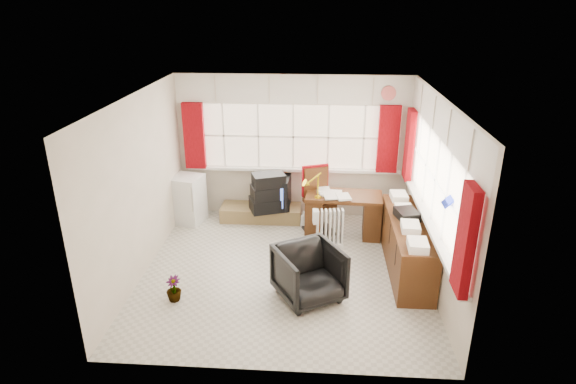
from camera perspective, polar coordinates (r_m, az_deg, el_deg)
name	(u,v)px	position (r m, az deg, el deg)	size (l,w,h in m)	color
ground	(285,271)	(7.02, -0.36, -9.34)	(4.00, 4.00, 0.00)	beige
room_walls	(285,173)	(6.37, -0.39, 2.25)	(4.00, 4.00, 4.00)	beige
window_back	(293,165)	(8.39, 0.60, 3.17)	(3.70, 0.12, 3.60)	#FAE4C6
window_right	(429,215)	(6.73, 16.37, -2.67)	(0.12, 3.70, 3.60)	#FAE4C6
curtains	(351,156)	(7.26, 7.47, 4.20)	(3.83, 3.83, 1.15)	maroon
overhead_cabinets	(357,103)	(7.12, 8.21, 10.42)	(3.98, 3.98, 0.48)	silver
desk	(343,212)	(7.94, 6.57, -2.39)	(1.26, 0.68, 0.74)	#502E12
desk_lamp	(318,180)	(7.56, 3.59, 1.40)	(0.18, 0.16, 0.43)	#E1BF09
task_chair	(317,197)	(8.00, 3.45, -0.56)	(0.60, 0.62, 1.11)	black
office_chair	(309,274)	(6.29, 2.51, -9.63)	(0.77, 0.79, 0.72)	black
radiator	(330,232)	(7.56, 4.95, -4.76)	(0.45, 0.22, 0.64)	white
credenza	(407,244)	(7.11, 13.88, -6.02)	(0.50, 2.00, 0.85)	#502E12
file_tray	(407,214)	(7.03, 13.91, -2.56)	(0.28, 0.36, 0.12)	black
tv_bench	(261,213)	(8.53, -3.21, -2.46)	(1.40, 0.50, 0.25)	olive
crt_tv	(273,192)	(8.37, -1.84, 0.00)	(0.62, 0.59, 0.53)	black
hifi_stack	(269,193)	(8.21, -2.29, -0.16)	(0.73, 0.59, 0.66)	black
mini_fridge	(188,199)	(8.50, -11.78, -0.85)	(0.60, 0.60, 0.84)	white
spray_bottle_a	(304,219)	(8.23, 1.88, -3.23)	(0.11, 0.11, 0.29)	silver
spray_bottle_b	(308,231)	(7.94, 2.39, -4.63)	(0.09, 0.09, 0.19)	#82C2B9
flower_vase	(174,289)	(6.50, -13.40, -11.09)	(0.19, 0.19, 0.34)	black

